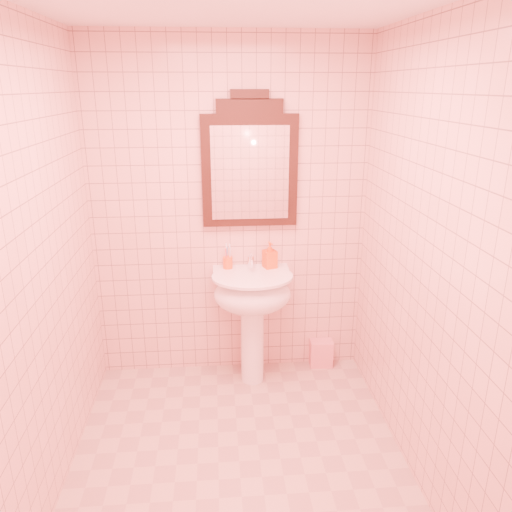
{
  "coord_description": "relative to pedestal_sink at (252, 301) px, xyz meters",
  "views": [
    {
      "loc": [
        -0.1,
        -2.44,
        2.14
      ],
      "look_at": [
        0.15,
        0.55,
        1.12
      ],
      "focal_mm": 35.0,
      "sensor_mm": 36.0,
      "label": 1
    }
  ],
  "objects": [
    {
      "name": "mirror",
      "position": [
        0.0,
        0.2,
        0.95
      ],
      "size": [
        0.68,
        0.06,
        0.94
      ],
      "color": "black",
      "rests_on": "back_wall"
    },
    {
      "name": "soap_dispenser",
      "position": [
        0.14,
        0.14,
        0.3
      ],
      "size": [
        0.11,
        0.12,
        0.2
      ],
      "primitive_type": "imported",
      "rotation": [
        0.0,
        0.0,
        0.34
      ],
      "color": "#DB4E12",
      "rests_on": "pedestal_sink"
    },
    {
      "name": "back_wall",
      "position": [
        -0.15,
        0.23,
        0.59
      ],
      "size": [
        2.0,
        0.02,
        2.5
      ],
      "primitive_type": "cube",
      "color": "beige",
      "rests_on": "floor"
    },
    {
      "name": "floor",
      "position": [
        -0.15,
        -0.87,
        -0.66
      ],
      "size": [
        2.2,
        2.2,
        0.0
      ],
      "primitive_type": "plane",
      "color": "tan",
      "rests_on": "ground"
    },
    {
      "name": "faucet",
      "position": [
        0.0,
        0.14,
        0.26
      ],
      "size": [
        0.04,
        0.16,
        0.11
      ],
      "color": "white",
      "rests_on": "pedestal_sink"
    },
    {
      "name": "towel",
      "position": [
        0.56,
        0.17,
        -0.55
      ],
      "size": [
        0.18,
        0.13,
        0.22
      ],
      "primitive_type": "cube",
      "rotation": [
        0.0,
        0.0,
        -0.04
      ],
      "color": "pink",
      "rests_on": "floor"
    },
    {
      "name": "pedestal_sink",
      "position": [
        0.0,
        0.0,
        0.0
      ],
      "size": [
        0.58,
        0.58,
        0.86
      ],
      "color": "white",
      "rests_on": "floor"
    },
    {
      "name": "toothbrush_cup",
      "position": [
        -0.17,
        0.15,
        0.25
      ],
      "size": [
        0.07,
        0.07,
        0.16
      ],
      "rotation": [
        0.0,
        0.0,
        -0.11
      ],
      "color": "#E94C13",
      "rests_on": "pedestal_sink"
    }
  ]
}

